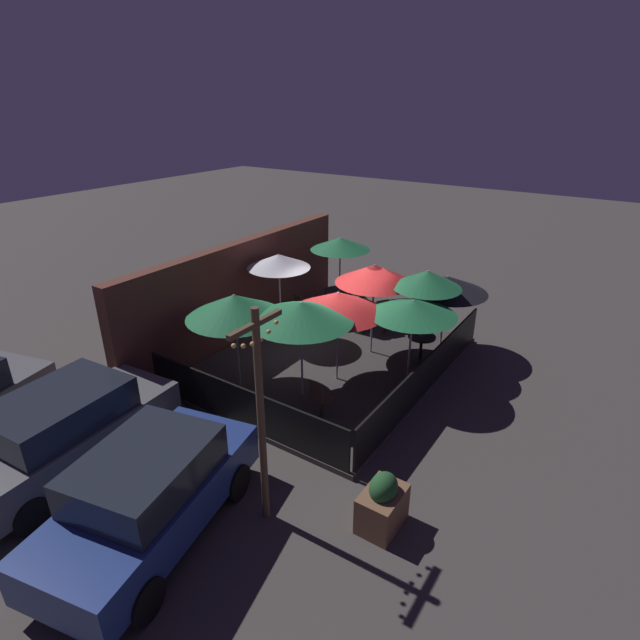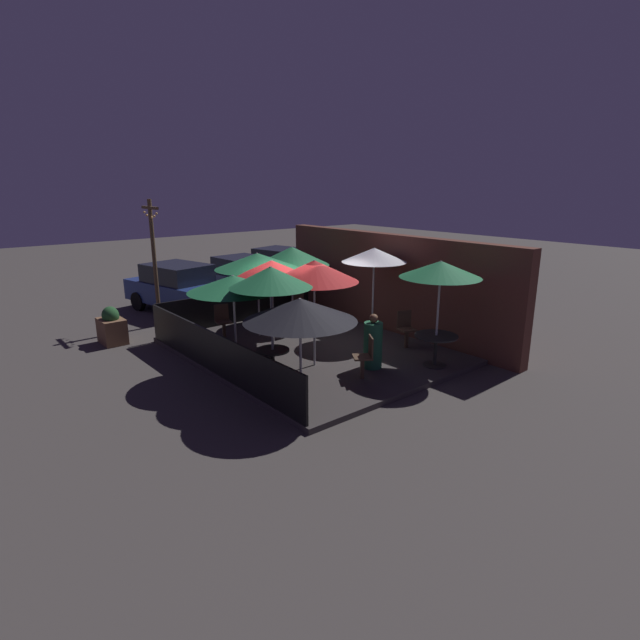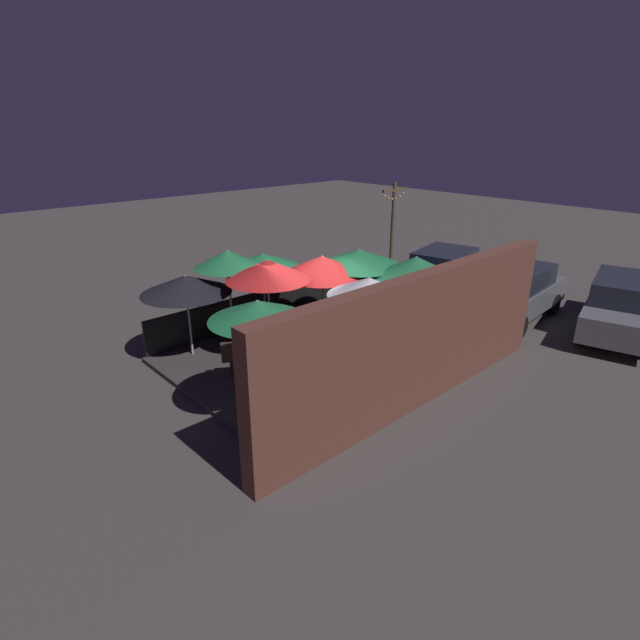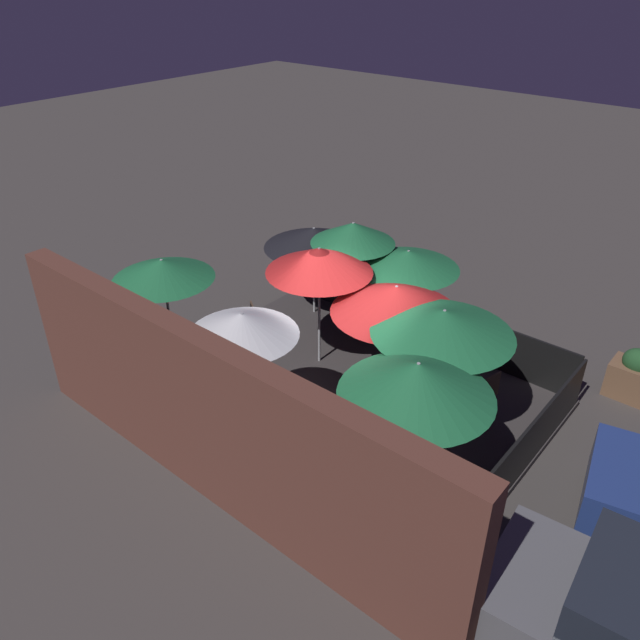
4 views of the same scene
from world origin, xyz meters
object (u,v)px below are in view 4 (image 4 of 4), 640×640
object	(u,v)px
patio_chair_2	(425,517)
planter_box	(634,376)
patio_umbrella_0	(353,233)
patio_chair_3	(200,392)
patio_umbrella_2	(443,322)
patio_chair_1	(259,322)
patio_umbrella_8	(417,379)
patio_umbrella_4	(242,324)
dining_table_0	(351,308)
dining_table_1	(174,349)
patio_chair_0	(485,392)
patio_umbrella_3	(314,237)
patio_umbrella_6	(408,259)
patio_umbrella_1	(163,269)
patio_umbrella_5	(396,299)
patron_0	(251,339)
patio_umbrella_7	(319,260)

from	to	relation	value
patio_chair_2	planter_box	size ratio (longest dim) A/B	0.89
patio_umbrella_0	patio_chair_3	distance (m)	4.36
patio_umbrella_0	planter_box	world-z (taller)	patio_umbrella_0
patio_umbrella_2	patio_chair_1	distance (m)	4.42
patio_umbrella_8	patio_umbrella_4	bearing A→B (deg)	16.66
dining_table_0	patio_umbrella_8	bearing A→B (deg)	138.28
dining_table_1	patio_chair_3	world-z (taller)	patio_chair_3
patio_chair_0	patio_chair_1	distance (m)	4.73
patio_umbrella_4	patio_chair_2	size ratio (longest dim) A/B	2.72
patio_umbrella_2	patio_chair_0	bearing A→B (deg)	-121.19
patio_umbrella_3	patio_umbrella_6	bearing A→B (deg)	-178.22
patio_umbrella_1	patio_umbrella_5	distance (m)	4.13
patio_umbrella_2	patio_umbrella_4	xyz separation A→B (m)	(2.13, 2.28, 0.19)
patio_umbrella_0	patron_0	size ratio (longest dim) A/B	1.95
patio_umbrella_4	patio_umbrella_5	bearing A→B (deg)	-112.55
patio_chair_1	patio_umbrella_4	bearing A→B (deg)	-104.26
patio_umbrella_2	patio_umbrella_5	xyz separation A→B (m)	(1.07, -0.27, -0.08)
patio_umbrella_7	patio_chair_1	size ratio (longest dim) A/B	2.60
patio_umbrella_4	patio_chair_0	xyz separation A→B (m)	(-2.65, -3.13, -1.79)
patio_umbrella_2	patio_umbrella_8	xyz separation A→B (m)	(-0.47, 1.50, -0.05)
patio_umbrella_5	patio_chair_2	bearing A→B (deg)	132.26
patio_chair_3	patio_umbrella_2	bearing A→B (deg)	-122.82
patio_umbrella_3	patio_umbrella_8	world-z (taller)	patio_umbrella_8
patio_umbrella_0	patio_umbrella_4	distance (m)	3.99
patio_umbrella_1	dining_table_0	size ratio (longest dim) A/B	3.37
patio_umbrella_3	patio_umbrella_4	world-z (taller)	patio_umbrella_4
patio_chair_3	patron_0	distance (m)	1.81
patio_umbrella_3	patio_umbrella_7	distance (m)	2.03
patio_umbrella_1	dining_table_0	bearing A→B (deg)	-114.56
patron_0	patio_umbrella_7	bearing A→B (deg)	31.98
dining_table_0	patio_chair_0	bearing A→B (deg)	167.82
patio_umbrella_8	planter_box	size ratio (longest dim) A/B	2.26
patio_umbrella_1	dining_table_1	world-z (taller)	patio_umbrella_1
patio_umbrella_2	patron_0	size ratio (longest dim) A/B	1.81
patio_umbrella_1	patio_umbrella_3	world-z (taller)	patio_umbrella_1
patio_umbrella_6	patio_chair_0	xyz separation A→B (m)	(-2.34, 0.95, -1.49)
patron_0	patio_umbrella_0	bearing A→B (deg)	60.18
planter_box	patio_umbrella_4	bearing A→B (deg)	51.24
patio_umbrella_7	patio_chair_1	xyz separation A→B (m)	(1.35, 0.33, -1.70)
patio_umbrella_6	patio_umbrella_7	xyz separation A→B (m)	(0.96, 1.52, 0.24)
patio_umbrella_8	patio_chair_2	distance (m)	1.86
patio_umbrella_6	patio_umbrella_8	distance (m)	4.03
dining_table_1	patron_0	xyz separation A→B (m)	(-0.84, -1.21, -0.03)
patio_umbrella_1	patio_umbrella_3	size ratio (longest dim) A/B	1.13
patio_umbrella_0	planter_box	distance (m)	5.92
planter_box	patio_umbrella_6	bearing A→B (deg)	19.40
patio_umbrella_2	patio_umbrella_8	world-z (taller)	patio_umbrella_8
dining_table_0	patio_chair_1	bearing A→B (deg)	56.01
patio_umbrella_3	patio_umbrella_6	distance (m)	2.33
patio_umbrella_8	patio_chair_3	world-z (taller)	patio_umbrella_8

